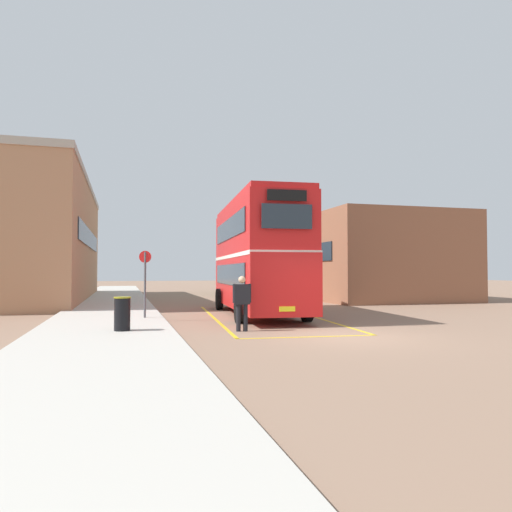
{
  "coord_description": "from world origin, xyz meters",
  "views": [
    {
      "loc": [
        -5.97,
        -12.38,
        1.83
      ],
      "look_at": [
        -0.27,
        8.23,
        2.51
      ],
      "focal_mm": 33.85,
      "sensor_mm": 36.0,
      "label": 1
    }
  ],
  "objects_px": {
    "double_decker_bus": "(257,255)",
    "litter_bin": "(122,314)",
    "bus_stop_sign": "(145,277)",
    "single_deck_bus": "(240,274)",
    "pedestrian_boarding": "(242,299)"
  },
  "relations": [
    {
      "from": "double_decker_bus",
      "to": "bus_stop_sign",
      "type": "bearing_deg",
      "value": -162.69
    },
    {
      "from": "double_decker_bus",
      "to": "single_deck_bus",
      "type": "distance_m",
      "value": 19.91
    },
    {
      "from": "double_decker_bus",
      "to": "pedestrian_boarding",
      "type": "height_order",
      "value": "double_decker_bus"
    },
    {
      "from": "pedestrian_boarding",
      "to": "litter_bin",
      "type": "bearing_deg",
      "value": -179.51
    },
    {
      "from": "bus_stop_sign",
      "to": "pedestrian_boarding",
      "type": "bearing_deg",
      "value": -54.02
    },
    {
      "from": "single_deck_bus",
      "to": "bus_stop_sign",
      "type": "distance_m",
      "value": 22.65
    },
    {
      "from": "bus_stop_sign",
      "to": "litter_bin",
      "type": "bearing_deg",
      "value": -101.8
    },
    {
      "from": "single_deck_bus",
      "to": "pedestrian_boarding",
      "type": "distance_m",
      "value": 25.42
    },
    {
      "from": "single_deck_bus",
      "to": "pedestrian_boarding",
      "type": "relative_size",
      "value": 5.48
    },
    {
      "from": "double_decker_bus",
      "to": "single_deck_bus",
      "type": "bearing_deg",
      "value": 78.52
    },
    {
      "from": "double_decker_bus",
      "to": "litter_bin",
      "type": "bearing_deg",
      "value": -136.13
    },
    {
      "from": "double_decker_bus",
      "to": "single_deck_bus",
      "type": "xyz_separation_m",
      "value": [
        3.96,
        19.49,
        -0.87
      ]
    },
    {
      "from": "single_deck_bus",
      "to": "litter_bin",
      "type": "height_order",
      "value": "single_deck_bus"
    },
    {
      "from": "single_deck_bus",
      "to": "litter_bin",
      "type": "bearing_deg",
      "value": -110.85
    },
    {
      "from": "litter_bin",
      "to": "double_decker_bus",
      "type": "bearing_deg",
      "value": 43.87
    }
  ]
}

